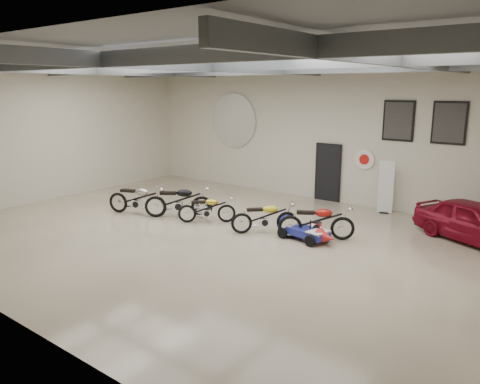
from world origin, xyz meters
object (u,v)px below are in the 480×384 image
Objects in this scene: motorcycle_yellow at (264,216)px; go_kart at (308,230)px; banner_stand at (386,187)px; vintage_car at (476,222)px; motorcycle_black at (178,200)px; motorcycle_red at (316,221)px; motorcycle_silver at (137,198)px; motorcycle_gold at (207,208)px.

go_kart is (1.39, 0.14, -0.18)m from motorcycle_yellow.
banner_stand is 3.46m from vintage_car.
motorcycle_black is at bearing -165.35° from go_kart.
motorcycle_red is at bearing -29.11° from motorcycle_black.
vintage_car is at bearing 45.05° from go_kart.
motorcycle_black is at bearing -151.17° from banner_stand.
banner_stand reaches higher than motorcycle_red.
motorcycle_silver is at bearing -160.79° from go_kart.
motorcycle_silver is 4.63m from motorcycle_yellow.
motorcycle_red is at bearing 148.48° from vintage_car.
motorcycle_black is 1.05× the size of motorcycle_red.
motorcycle_yellow is (2.06, 0.22, 0.04)m from motorcycle_gold.
motorcycle_black reaches higher than motorcycle_silver.
motorcycle_red is (-0.48, -3.93, -0.37)m from banner_stand.
vintage_car is (9.61, 3.76, 0.03)m from motorcycle_silver.
motorcycle_gold is 7.76m from vintage_car.
banner_stand is at bearing 51.13° from motorcycle_red.
vintage_car is at bearing -16.12° from motorcycle_gold.
go_kart is (4.59, 0.46, -0.25)m from motorcycle_black.
motorcycle_silver reaches higher than go_kart.
motorcycle_gold is (2.48, 0.72, -0.09)m from motorcycle_silver.
vintage_car is (3.69, 2.69, 0.26)m from go_kart.
motorcycle_gold is at bearing -1.61° from motorcycle_silver.
motorcycle_black reaches higher than motorcycle_yellow.
banner_stand is 1.04× the size of go_kart.
banner_stand is 0.85× the size of motorcycle_silver.
motorcycle_silver is at bearing 156.94° from motorcycle_gold.
vintage_car is (5.08, 2.83, 0.08)m from motorcycle_yellow.
motorcycle_yellow reaches higher than go_kart.
motorcycle_red is (3.56, 0.62, 0.08)m from motorcycle_gold.
banner_stand is at bearing 20.97° from motorcycle_yellow.
motorcycle_black is at bearing 141.24° from motorcycle_yellow.
banner_stand is 6.09m from motorcycle_gold.
vintage_car reaches higher than go_kart.
motorcycle_black is 3.22m from motorcycle_yellow.
go_kart is at bearing -7.52° from motorcycle_silver.
motorcycle_black reaches higher than motorcycle_red.
go_kart is at bearing -33.35° from motorcycle_gold.
banner_stand is 8.38m from motorcycle_silver.
banner_stand reaches higher than motorcycle_silver.
motorcycle_silver is 1.03× the size of motorcycle_red.
motorcycle_black is (1.33, 0.61, 0.01)m from motorcycle_silver.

